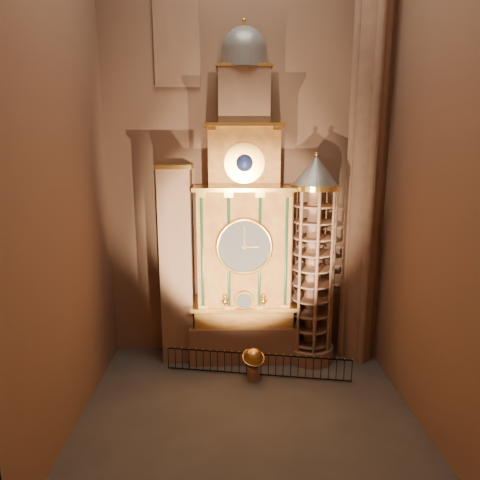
{
  "coord_description": "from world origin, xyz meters",
  "views": [
    {
      "loc": [
        -0.75,
        -16.19,
        10.99
      ],
      "look_at": [
        -0.24,
        3.0,
        6.85
      ],
      "focal_mm": 32.0,
      "sensor_mm": 36.0,
      "label": 1
    }
  ],
  "objects_px": {
    "astronomical_clock": "(244,235)",
    "portrait_tower": "(177,265)",
    "stair_turret": "(312,263)",
    "iron_railing": "(257,365)",
    "celestial_globe": "(253,361)"
  },
  "relations": [
    {
      "from": "astronomical_clock",
      "to": "portrait_tower",
      "type": "relative_size",
      "value": 1.64
    },
    {
      "from": "stair_turret",
      "to": "portrait_tower",
      "type": "bearing_deg",
      "value": 177.67
    },
    {
      "from": "astronomical_clock",
      "to": "stair_turret",
      "type": "distance_m",
      "value": 3.78
    },
    {
      "from": "astronomical_clock",
      "to": "portrait_tower",
      "type": "height_order",
      "value": "astronomical_clock"
    },
    {
      "from": "portrait_tower",
      "to": "iron_railing",
      "type": "bearing_deg",
      "value": -27.23
    },
    {
      "from": "stair_turret",
      "to": "celestial_globe",
      "type": "bearing_deg",
      "value": -146.33
    },
    {
      "from": "celestial_globe",
      "to": "iron_railing",
      "type": "distance_m",
      "value": 0.49
    },
    {
      "from": "portrait_tower",
      "to": "stair_turret",
      "type": "bearing_deg",
      "value": -2.33
    },
    {
      "from": "portrait_tower",
      "to": "iron_railing",
      "type": "height_order",
      "value": "portrait_tower"
    },
    {
      "from": "astronomical_clock",
      "to": "iron_railing",
      "type": "xyz_separation_m",
      "value": [
        0.61,
        -2.05,
        -6.06
      ]
    },
    {
      "from": "astronomical_clock",
      "to": "iron_railing",
      "type": "height_order",
      "value": "astronomical_clock"
    },
    {
      "from": "astronomical_clock",
      "to": "stair_turret",
      "type": "bearing_deg",
      "value": -4.3
    },
    {
      "from": "stair_turret",
      "to": "iron_railing",
      "type": "xyz_separation_m",
      "value": [
        -2.89,
        -1.78,
        -4.65
      ]
    },
    {
      "from": "iron_railing",
      "to": "celestial_globe",
      "type": "bearing_deg",
      "value": -126.9
    },
    {
      "from": "astronomical_clock",
      "to": "stair_turret",
      "type": "height_order",
      "value": "astronomical_clock"
    }
  ]
}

